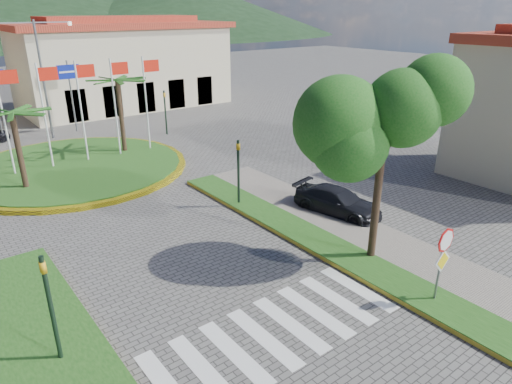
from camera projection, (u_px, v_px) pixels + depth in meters
sidewalk_right at (453, 289)px, 15.03m from camera, size 4.00×28.00×0.15m
verge_right at (432, 301)px, 14.35m from camera, size 1.60×28.00×0.18m
crosswalk at (274, 332)px, 13.12m from camera, size 8.00×3.00×0.01m
roundabout_island at (74, 167)px, 26.27m from camera, size 12.70×12.70×6.00m
stop_sign at (443, 254)px, 13.74m from camera, size 0.80×0.11×2.65m
deciduous_tree at (385, 122)px, 15.04m from camera, size 3.60×3.60×6.80m
traffic_light_left at (50, 301)px, 11.28m from camera, size 0.15×0.18×3.20m
traffic_light_right at (238, 167)px, 20.82m from camera, size 0.15×0.18×3.20m
traffic_light_far at (165, 108)px, 33.07m from camera, size 0.18×0.15×3.20m
direction_sign_east at (70, 84)px, 33.29m from camera, size 1.60×0.14×5.20m
street_lamp_centre at (42, 74)px, 31.08m from camera, size 4.80×0.16×8.00m
building_right at (123, 64)px, 42.28m from camera, size 19.08×9.54×8.05m
hill_far_east at (180, 7)px, 145.57m from camera, size 120.00×120.00×18.00m
car_dark_b at (131, 103)px, 41.91m from camera, size 3.89×2.25×1.21m
car_side_right at (338, 201)px, 20.50m from camera, size 2.54×4.38×1.19m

